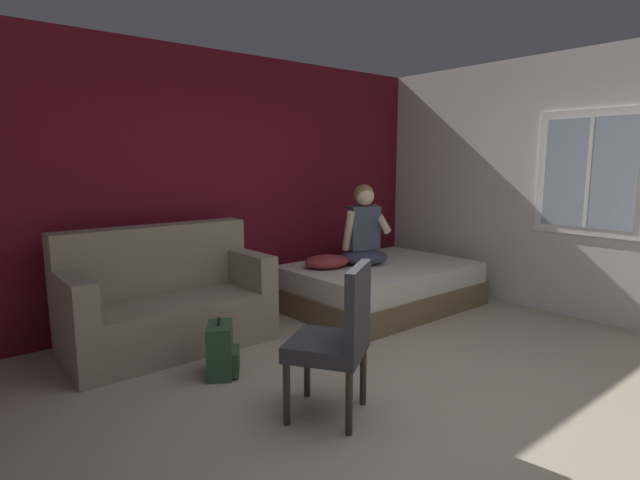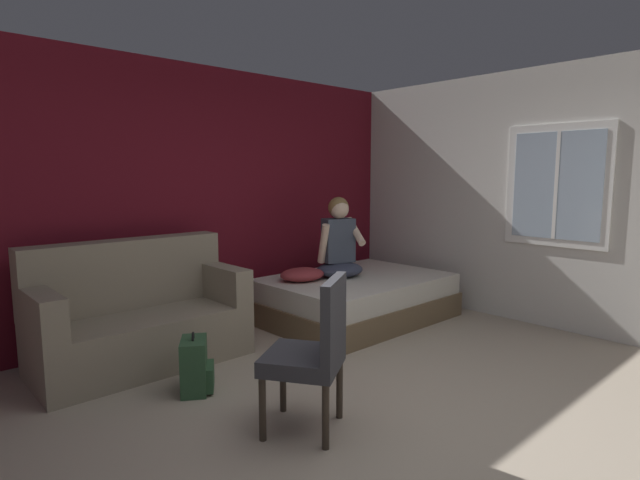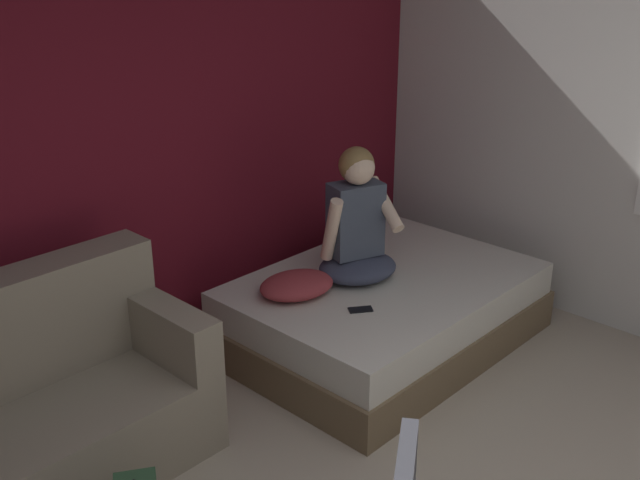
{
  "view_description": "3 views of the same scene",
  "coord_description": "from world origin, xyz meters",
  "px_view_note": "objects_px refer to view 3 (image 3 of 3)",
  "views": [
    {
      "loc": [
        -2.45,
        -1.71,
        1.6
      ],
      "look_at": [
        0.62,
        1.98,
        0.84
      ],
      "focal_mm": 28.0,
      "sensor_mm": 36.0,
      "label": 1
    },
    {
      "loc": [
        -2.45,
        -1.71,
        1.6
      ],
      "look_at": [
        0.75,
        1.77,
        0.98
      ],
      "focal_mm": 28.0,
      "sensor_mm": 36.0,
      "label": 2
    },
    {
      "loc": [
        -2.03,
        -0.77,
        2.55
      ],
      "look_at": [
        0.76,
        1.88,
        0.99
      ],
      "focal_mm": 42.0,
      "sensor_mm": 36.0,
      "label": 3
    }
  ],
  "objects_px": {
    "couch": "(27,416)",
    "cell_phone": "(360,310)",
    "bed": "(384,310)",
    "throw_pillow": "(297,285)",
    "person_seated": "(357,227)"
  },
  "relations": [
    {
      "from": "bed",
      "to": "cell_phone",
      "type": "height_order",
      "value": "cell_phone"
    },
    {
      "from": "person_seated",
      "to": "throw_pillow",
      "type": "bearing_deg",
      "value": 168.47
    },
    {
      "from": "couch",
      "to": "throw_pillow",
      "type": "bearing_deg",
      "value": -4.47
    },
    {
      "from": "cell_phone",
      "to": "bed",
      "type": "bearing_deg",
      "value": 147.81
    },
    {
      "from": "bed",
      "to": "throw_pillow",
      "type": "relative_size",
      "value": 4.2
    },
    {
      "from": "couch",
      "to": "throw_pillow",
      "type": "xyz_separation_m",
      "value": [
        1.71,
        -0.13,
        0.16
      ]
    },
    {
      "from": "bed",
      "to": "throw_pillow",
      "type": "distance_m",
      "value": 0.7
    },
    {
      "from": "couch",
      "to": "throw_pillow",
      "type": "relative_size",
      "value": 3.54
    },
    {
      "from": "person_seated",
      "to": "throw_pillow",
      "type": "xyz_separation_m",
      "value": [
        -0.45,
        0.09,
        -0.29
      ]
    },
    {
      "from": "cell_phone",
      "to": "person_seated",
      "type": "bearing_deg",
      "value": 170.2
    },
    {
      "from": "bed",
      "to": "person_seated",
      "type": "bearing_deg",
      "value": 133.25
    },
    {
      "from": "couch",
      "to": "cell_phone",
      "type": "relative_size",
      "value": 11.81
    },
    {
      "from": "couch",
      "to": "person_seated",
      "type": "relative_size",
      "value": 1.94
    },
    {
      "from": "person_seated",
      "to": "cell_phone",
      "type": "distance_m",
      "value": 0.59
    },
    {
      "from": "couch",
      "to": "cell_phone",
      "type": "xyz_separation_m",
      "value": [
        1.83,
        -0.55,
        0.09
      ]
    }
  ]
}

